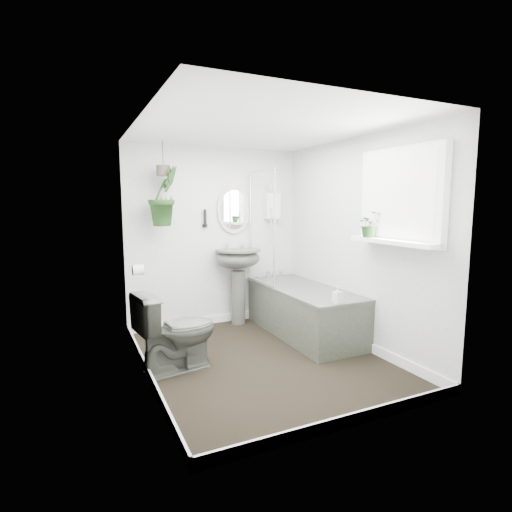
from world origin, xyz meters
name	(u,v)px	position (x,y,z in m)	size (l,w,h in m)	color
floor	(262,360)	(0.00, 0.00, -0.01)	(2.30, 2.80, 0.02)	black
ceiling	(263,127)	(0.00, 0.00, 2.31)	(2.30, 2.80, 0.02)	white
wall_back	(215,237)	(0.00, 1.41, 1.15)	(2.30, 0.02, 2.30)	silver
wall_front	(354,269)	(0.00, -1.41, 1.15)	(2.30, 0.02, 2.30)	silver
wall_left	(142,254)	(-1.16, 0.00, 1.15)	(0.02, 2.80, 2.30)	silver
wall_right	(356,243)	(1.16, 0.00, 1.15)	(0.02, 2.80, 2.30)	silver
skirting	(262,354)	(0.00, 0.00, 0.05)	(2.30, 2.80, 0.10)	white
bathtub	(304,311)	(0.80, 0.50, 0.29)	(0.72, 1.72, 0.58)	#464941
bath_screen	(262,228)	(0.47, 0.99, 1.28)	(0.04, 0.72, 1.40)	silver
shower_box	(272,206)	(0.80, 1.34, 1.55)	(0.20, 0.10, 0.35)	white
oval_mirror	(234,210)	(0.25, 1.37, 1.50)	(0.46, 0.03, 0.62)	beige
wall_sconce	(205,218)	(-0.15, 1.36, 1.40)	(0.04, 0.04, 0.22)	black
toilet_roll_holder	(138,270)	(-1.10, 0.70, 0.90)	(0.11, 0.11, 0.11)	white
window_recess	(401,196)	(1.09, -0.70, 1.65)	(0.08, 1.00, 0.90)	white
window_sill	(393,242)	(1.02, -0.70, 1.23)	(0.18, 1.00, 0.04)	white
window_blinds	(397,196)	(1.04, -0.70, 1.65)	(0.01, 0.86, 0.76)	white
toilet	(177,331)	(-0.85, 0.11, 0.39)	(0.43, 0.76, 0.77)	#464941
pedestal_sink	(238,286)	(0.25, 1.24, 0.50)	(0.59, 0.50, 1.00)	#464941
sill_plant	(370,224)	(0.99, -0.40, 1.38)	(0.23, 0.20, 0.26)	black
hanging_plant	(164,196)	(-0.70, 1.19, 1.67)	(0.38, 0.31, 0.70)	black
soap_bottle	(338,294)	(0.71, -0.29, 0.67)	(0.08, 0.08, 0.18)	black
hanging_pot	(163,171)	(-0.70, 1.19, 1.96)	(0.16, 0.16, 0.12)	#443D31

